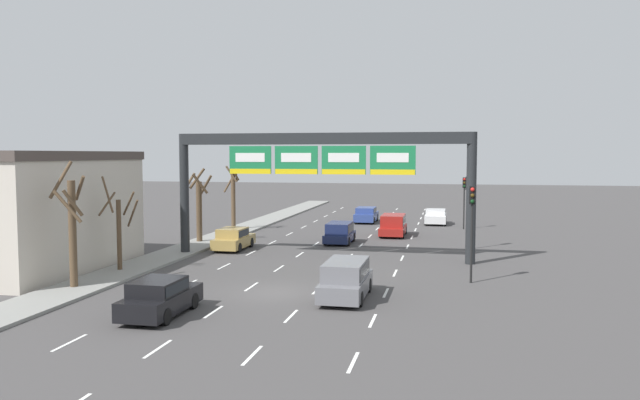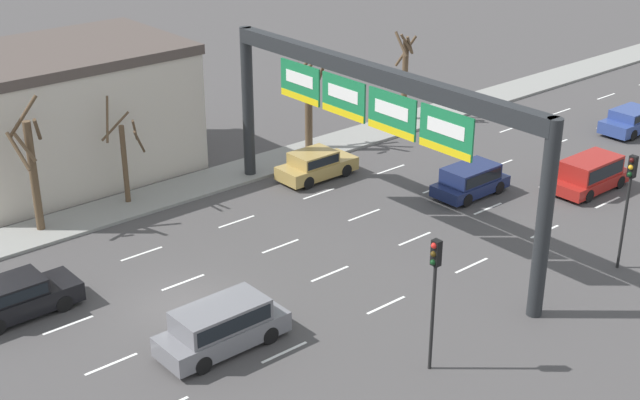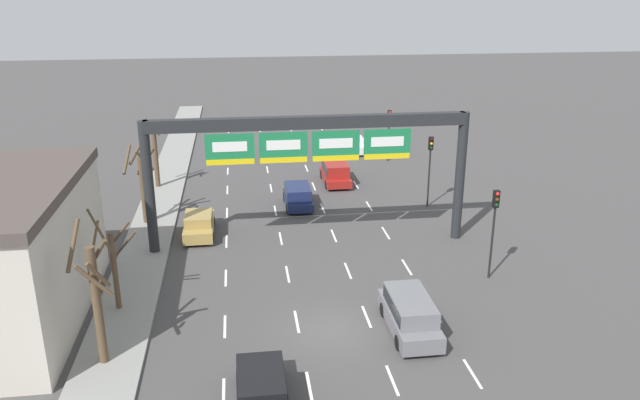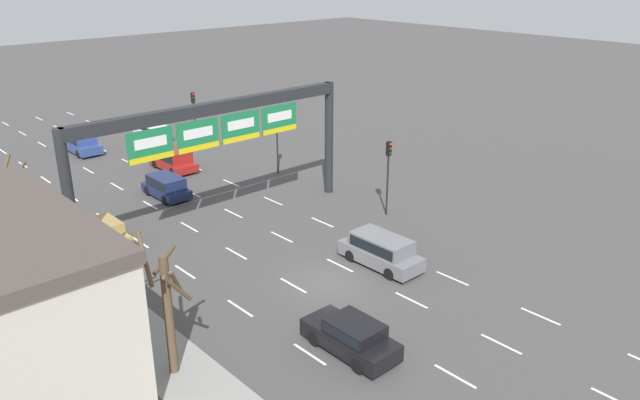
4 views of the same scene
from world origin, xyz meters
The scene contains 18 objects.
ground_plane centered at (0.00, 0.00, 0.00)m, with size 220.00×220.00×0.00m, color #474444.
sidewalk_left centered at (-9.65, 0.00, 0.07)m, with size 2.80×110.00×0.15m.
lane_dashes centered at (0.00, 13.50, 0.00)m, with size 10.02×67.00×0.01m.
sign_gantry centered at (0.00, 9.75, 6.01)m, with size 18.68×0.70×7.81m.
car_white centered at (6.54, 30.69, 0.76)m, with size 1.95×3.96×1.41m.
suv_navy centered at (-0.02, 16.59, 0.86)m, with size 1.84×3.98×1.53m.
car_blue centered at (0.01, 31.01, 0.78)m, with size 1.91×4.59×1.45m.
car_black centered at (-3.52, -5.04, 0.81)m, with size 1.86×4.38×1.52m.
suv_grey centered at (3.29, -0.47, 0.96)m, with size 1.90×4.76×1.72m.
car_gold centered at (-6.60, 12.17, 0.79)m, with size 1.81×4.25×1.49m.
suv_red centered at (3.42, 21.62, 0.95)m, with size 1.94×4.51×1.70m.
traffic_light_near_gantry centered at (9.00, 15.48, 3.54)m, with size 0.30×0.35×4.98m.
traffic_light_mid_block centered at (8.93, 4.16, 3.48)m, with size 0.30×0.35×4.89m.
traffic_light_far_end centered at (9.02, 27.36, 3.21)m, with size 0.30×0.35×4.49m.
tree_bare_closest centered at (-9.83, -1.36, 3.12)m, with size 1.71×1.71×6.03m.
tree_bare_second centered at (-10.15, 14.68, 2.87)m, with size 1.97×1.88×5.34m.
tree_bare_third centered at (-10.19, 22.20, 3.00)m, with size 1.50×1.50×5.38m.
tree_bare_furthest centered at (-9.99, 3.22, 2.58)m, with size 2.10×2.10×5.15m.
Camera 3 is at (-3.97, -24.31, 14.86)m, focal length 35.00 mm.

